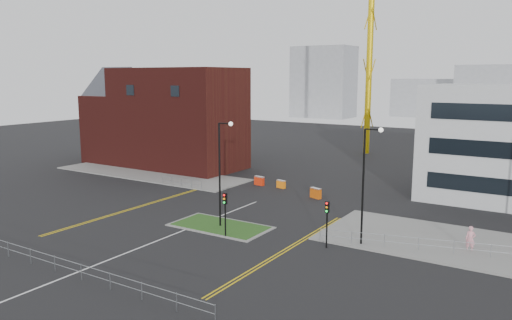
% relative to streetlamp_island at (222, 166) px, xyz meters
% --- Properties ---
extents(ground, '(200.00, 200.00, 0.00)m').
position_rel_streetlamp_island_xyz_m(ground, '(-2.22, -8.00, -5.41)').
color(ground, black).
rests_on(ground, ground).
extents(pavement_left, '(28.00, 8.00, 0.12)m').
position_rel_streetlamp_island_xyz_m(pavement_left, '(-22.22, 14.00, -5.35)').
color(pavement_left, slate).
rests_on(pavement_left, ground).
extents(pavement_right, '(24.00, 10.00, 0.12)m').
position_rel_streetlamp_island_xyz_m(pavement_right, '(19.78, 6.00, -5.35)').
color(pavement_right, slate).
rests_on(pavement_right, ground).
extents(island_kerb, '(8.60, 4.60, 0.08)m').
position_rel_streetlamp_island_xyz_m(island_kerb, '(-0.22, 0.00, -5.37)').
color(island_kerb, slate).
rests_on(island_kerb, ground).
extents(grass_island, '(8.00, 4.00, 0.12)m').
position_rel_streetlamp_island_xyz_m(grass_island, '(-0.22, 0.00, -5.35)').
color(grass_island, '#244D19').
rests_on(grass_island, ground).
extents(brick_building, '(24.20, 10.07, 14.24)m').
position_rel_streetlamp_island_xyz_m(brick_building, '(-25.19, 20.00, 1.44)').
color(brick_building, '#481512').
rests_on(brick_building, ground).
extents(streetlamp_island, '(1.46, 0.36, 9.18)m').
position_rel_streetlamp_island_xyz_m(streetlamp_island, '(0.00, 0.00, 0.00)').
color(streetlamp_island, black).
rests_on(streetlamp_island, ground).
extents(streetlamp_right_near, '(1.46, 0.36, 9.18)m').
position_rel_streetlamp_island_xyz_m(streetlamp_right_near, '(12.00, 2.00, 0.00)').
color(streetlamp_right_near, black).
rests_on(streetlamp_right_near, ground).
extents(traffic_light_island, '(0.28, 0.33, 3.65)m').
position_rel_streetlamp_island_xyz_m(traffic_light_island, '(1.78, -2.02, -2.85)').
color(traffic_light_island, black).
rests_on(traffic_light_island, ground).
extents(traffic_light_right, '(0.28, 0.33, 3.65)m').
position_rel_streetlamp_island_xyz_m(traffic_light_right, '(9.78, -0.02, -2.85)').
color(traffic_light_right, black).
rests_on(traffic_light_right, ground).
extents(railing_front, '(24.05, 0.05, 1.10)m').
position_rel_streetlamp_island_xyz_m(railing_front, '(-2.22, -14.00, -4.63)').
color(railing_front, gray).
rests_on(railing_front, ground).
extents(railing_left, '(6.05, 0.05, 1.10)m').
position_rel_streetlamp_island_xyz_m(railing_left, '(-13.22, 10.00, -4.67)').
color(railing_left, gray).
rests_on(railing_left, ground).
extents(railing_right, '(19.05, 5.05, 1.10)m').
position_rel_streetlamp_island_xyz_m(railing_right, '(18.28, 3.50, -4.63)').
color(railing_right, gray).
rests_on(railing_right, ground).
extents(centre_line, '(0.15, 30.00, 0.01)m').
position_rel_streetlamp_island_xyz_m(centre_line, '(-2.22, -6.00, -5.41)').
color(centre_line, silver).
rests_on(centre_line, ground).
extents(yellow_left_a, '(0.12, 24.00, 0.01)m').
position_rel_streetlamp_island_xyz_m(yellow_left_a, '(-11.22, 2.00, -5.41)').
color(yellow_left_a, gold).
rests_on(yellow_left_a, ground).
extents(yellow_left_b, '(0.12, 24.00, 0.01)m').
position_rel_streetlamp_island_xyz_m(yellow_left_b, '(-10.92, 2.00, -5.41)').
color(yellow_left_b, gold).
rests_on(yellow_left_b, ground).
extents(yellow_right_a, '(0.12, 20.00, 0.01)m').
position_rel_streetlamp_island_xyz_m(yellow_right_a, '(7.28, -2.00, -5.41)').
color(yellow_right_a, gold).
rests_on(yellow_right_a, ground).
extents(yellow_right_b, '(0.12, 20.00, 0.01)m').
position_rel_streetlamp_island_xyz_m(yellow_right_b, '(7.58, -2.00, -5.41)').
color(yellow_right_b, gold).
rests_on(yellow_right_b, ground).
extents(skyline_a, '(18.00, 12.00, 22.00)m').
position_rel_streetlamp_island_xyz_m(skyline_a, '(-42.22, 112.00, 5.59)').
color(skyline_a, gray).
rests_on(skyline_a, ground).
extents(skyline_b, '(24.00, 12.00, 16.00)m').
position_rel_streetlamp_island_xyz_m(skyline_b, '(7.78, 122.00, 2.59)').
color(skyline_b, gray).
rests_on(skyline_b, ground).
extents(skyline_d, '(30.00, 12.00, 12.00)m').
position_rel_streetlamp_island_xyz_m(skyline_d, '(-10.22, 132.00, 0.59)').
color(skyline_d, gray).
rests_on(skyline_d, ground).
extents(pedestrian, '(0.73, 0.50, 1.94)m').
position_rel_streetlamp_island_xyz_m(pedestrian, '(19.14, 4.90, -4.44)').
color(pedestrian, pink).
rests_on(pedestrian, ground).
extents(barrier_left, '(1.16, 0.58, 0.94)m').
position_rel_streetlamp_island_xyz_m(barrier_left, '(-3.22, 16.00, -4.90)').
color(barrier_left, orange).
rests_on(barrier_left, ground).
extents(barrier_mid, '(1.33, 0.62, 1.08)m').
position_rel_streetlamp_island_xyz_m(barrier_mid, '(-6.22, 16.00, -4.83)').
color(barrier_mid, red).
rests_on(barrier_mid, ground).
extents(barrier_right, '(1.39, 0.86, 1.11)m').
position_rel_streetlamp_island_xyz_m(barrier_right, '(2.30, 13.75, -4.81)').
color(barrier_right, '#D2520B').
rests_on(barrier_right, ground).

